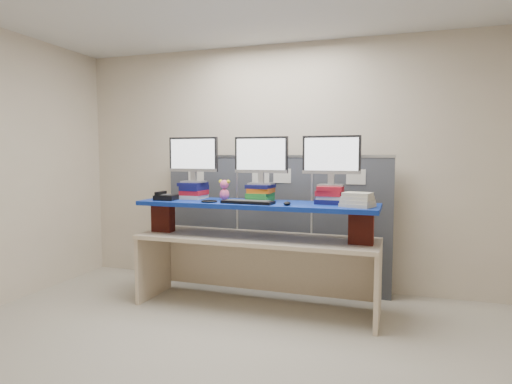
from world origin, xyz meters
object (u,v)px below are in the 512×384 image
(desk, at_px, (256,251))
(keyboard, at_px, (248,202))
(monitor_center, at_px, (261,157))
(monitor_left, at_px, (193,157))
(monitor_right, at_px, (331,157))
(blue_board, at_px, (256,204))
(desk_phone, at_px, (166,197))

(desk, height_order, keyboard, keyboard)
(monitor_center, relative_size, keyboard, 1.07)
(monitor_left, distance_m, monitor_right, 1.45)
(monitor_right, bearing_deg, desk, -170.56)
(keyboard, bearing_deg, blue_board, 80.50)
(desk, relative_size, monitor_left, 4.36)
(monitor_left, bearing_deg, monitor_center, 0.00)
(desk, xyz_separation_m, monitor_center, (0.02, 0.12, 0.93))
(keyboard, bearing_deg, monitor_right, 22.40)
(desk, height_order, desk_phone, desk_phone)
(desk, distance_m, blue_board, 0.47)
(blue_board, distance_m, keyboard, 0.16)
(monitor_left, relative_size, monitor_right, 1.00)
(monitor_right, bearing_deg, desk_phone, -172.22)
(desk, relative_size, monitor_center, 4.36)
(monitor_center, bearing_deg, monitor_right, 0.00)
(desk, bearing_deg, keyboard, -102.25)
(monitor_right, relative_size, desk_phone, 2.51)
(desk, xyz_separation_m, keyboard, (-0.03, -0.15, 0.50))
(desk, xyz_separation_m, monitor_left, (-0.74, 0.13, 0.93))
(desk, distance_m, monitor_left, 1.20)
(blue_board, distance_m, monitor_center, 0.48)
(blue_board, height_order, monitor_left, monitor_left)
(monitor_right, xyz_separation_m, desk_phone, (-1.66, -0.19, -0.41))
(desk, distance_m, monitor_center, 0.93)
(monitor_right, distance_m, desk_phone, 1.72)
(monitor_left, bearing_deg, keyboard, -20.61)
(blue_board, relative_size, monitor_right, 4.29)
(monitor_right, relative_size, keyboard, 1.07)
(blue_board, height_order, keyboard, keyboard)
(monitor_right, xyz_separation_m, keyboard, (-0.75, -0.25, -0.42))
(monitor_right, bearing_deg, monitor_left, -180.00)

